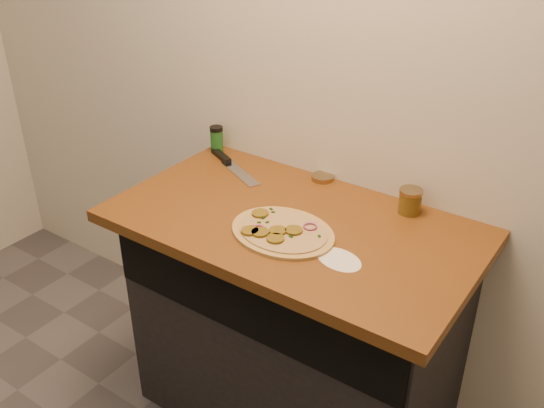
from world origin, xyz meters
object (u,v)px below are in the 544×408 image
Objects in this scene: salsa_jar at (410,201)px; spice_shaker at (217,139)px; chefs_knife at (230,164)px; pizza at (282,231)px.

spice_shaker reaches higher than salsa_jar.
salsa_jar reaches higher than chefs_knife.
salsa_jar is (0.27, 0.35, 0.03)m from pizza.
salsa_jar is 0.81× the size of spice_shaker.
pizza is at bearing -34.03° from chefs_knife.
pizza is 3.56× the size of spice_shaker.
chefs_knife is 3.90× the size of salsa_jar.
salsa_jar is at bearing -1.45° from spice_shaker.
chefs_knife is 0.72m from salsa_jar.
salsa_jar is at bearing 52.30° from pizza.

